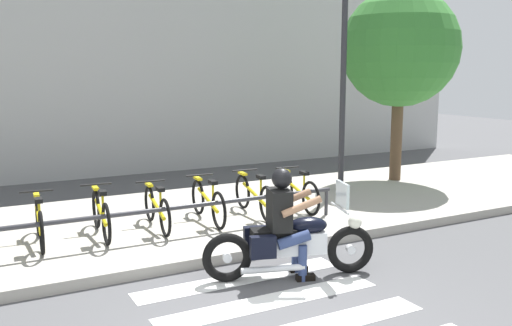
# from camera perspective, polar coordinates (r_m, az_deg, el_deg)

# --- Properties ---
(sidewalk) EXTENTS (24.00, 4.40, 0.15)m
(sidewalk) POSITION_cam_1_polar(r_m,az_deg,el_deg) (9.65, -11.19, -6.25)
(sidewalk) COLOR #A8A399
(sidewalk) RESTS_ON ground
(crosswalk_stripe_3) EXTENTS (2.80, 0.40, 0.01)m
(crosswalk_stripe_3) POSITION_cam_1_polar(r_m,az_deg,el_deg) (6.68, 1.51, -13.87)
(crosswalk_stripe_3) COLOR white
(crosswalk_stripe_3) RESTS_ON ground
(crosswalk_stripe_4) EXTENTS (2.80, 0.40, 0.01)m
(crosswalk_stripe_4) POSITION_cam_1_polar(r_m,az_deg,el_deg) (7.34, -1.66, -11.70)
(crosswalk_stripe_4) COLOR white
(crosswalk_stripe_4) RESTS_ON ground
(motorcycle) EXTENTS (2.22, 0.92, 1.22)m
(motorcycle) POSITION_cam_1_polar(r_m,az_deg,el_deg) (7.27, 3.60, -8.12)
(motorcycle) COLOR black
(motorcycle) RESTS_ON ground
(rider) EXTENTS (0.73, 0.66, 1.44)m
(rider) POSITION_cam_1_polar(r_m,az_deg,el_deg) (7.16, 3.02, -5.35)
(rider) COLOR black
(rider) RESTS_ON ground
(bicycle_2) EXTENTS (0.48, 1.60, 0.74)m
(bicycle_2) POSITION_cam_1_polar(r_m,az_deg,el_deg) (8.69, -21.20, -5.62)
(bicycle_2) COLOR black
(bicycle_2) RESTS_ON sidewalk
(bicycle_3) EXTENTS (0.48, 1.62, 0.76)m
(bicycle_3) POSITION_cam_1_polar(r_m,az_deg,el_deg) (8.83, -15.51, -5.04)
(bicycle_3) COLOR black
(bicycle_3) RESTS_ON sidewalk
(bicycle_4) EXTENTS (0.48, 1.60, 0.72)m
(bicycle_4) POSITION_cam_1_polar(r_m,az_deg,el_deg) (9.06, -10.07, -4.57)
(bicycle_4) COLOR black
(bicycle_4) RESTS_ON sidewalk
(bicycle_5) EXTENTS (0.48, 1.67, 0.75)m
(bicycle_5) POSITION_cam_1_polar(r_m,az_deg,el_deg) (9.36, -4.94, -3.95)
(bicycle_5) COLOR black
(bicycle_5) RESTS_ON sidewalk
(bicycle_6) EXTENTS (0.48, 1.70, 0.75)m
(bicycle_6) POSITION_cam_1_polar(r_m,az_deg,el_deg) (9.73, -0.17, -3.38)
(bicycle_6) COLOR black
(bicycle_6) RESTS_ON sidewalk
(bicycle_7) EXTENTS (0.48, 1.60, 0.74)m
(bicycle_7) POSITION_cam_1_polar(r_m,az_deg,el_deg) (10.16, 4.22, -2.89)
(bicycle_7) COLOR black
(bicycle_7) RESTS_ON sidewalk
(bike_rack) EXTENTS (6.76, 0.07, 0.49)m
(bike_rack) POSITION_cam_1_polar(r_m,az_deg,el_deg) (8.39, -11.75, -5.06)
(bike_rack) COLOR #333338
(bike_rack) RESTS_ON sidewalk
(street_lamp) EXTENTS (0.28, 0.28, 4.42)m
(street_lamp) POSITION_cam_1_polar(r_m,az_deg,el_deg) (11.67, 8.90, 9.40)
(street_lamp) COLOR #2D2D33
(street_lamp) RESTS_ON ground
(tree_near_rack) EXTENTS (2.64, 2.64, 4.48)m
(tree_near_rack) POSITION_cam_1_polar(r_m,az_deg,el_deg) (13.18, 14.45, 11.23)
(tree_near_rack) COLOR brown
(tree_near_rack) RESTS_ON ground
(building_backdrop) EXTENTS (24.00, 1.20, 6.70)m
(building_backdrop) POSITION_cam_1_polar(r_m,az_deg,el_deg) (14.87, -18.27, 11.62)
(building_backdrop) COLOR #AEAEAE
(building_backdrop) RESTS_ON ground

